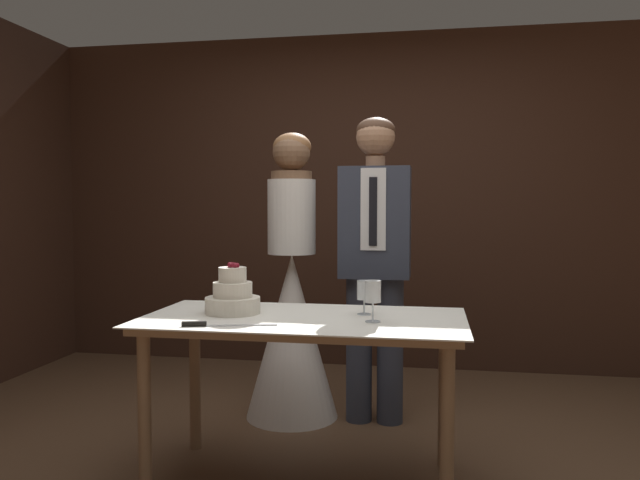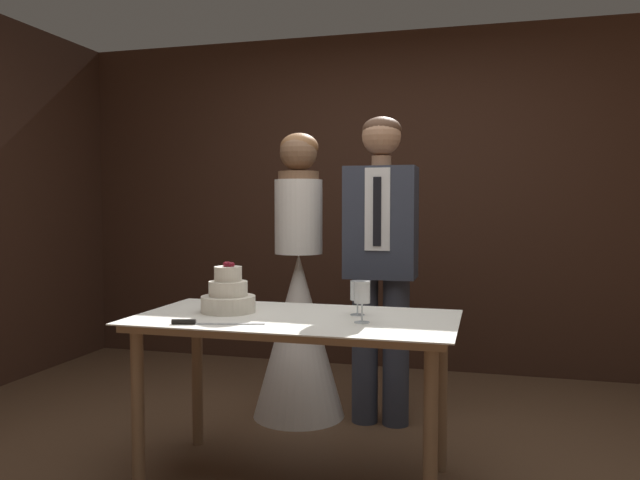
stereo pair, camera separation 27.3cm
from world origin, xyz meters
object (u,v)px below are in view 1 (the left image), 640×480
cake_table (303,337)px  tiered_cake (233,296)px  wine_glass_middle (373,293)px  groom (375,250)px  cake_knife (211,324)px  bride (292,312)px  wine_glass_near (364,292)px

cake_table → tiered_cake: bearing=174.1°
wine_glass_middle → groom: groom is taller
cake_knife → groom: size_ratio=0.22×
groom → cake_table: bearing=-106.1°
cake_knife → bride: bearing=70.9°
groom → bride: bearing=179.9°
cake_knife → wine_glass_middle: (0.65, 0.21, 0.12)m
cake_table → groom: (0.24, 0.84, 0.33)m
bride → cake_knife: bearing=-94.5°
tiered_cake → cake_knife: bearing=-88.6°
bride → cake_table: bearing=-73.9°
cake_table → bride: size_ratio=0.86×
cake_knife → wine_glass_middle: bearing=3.2°
cake_knife → wine_glass_middle: 0.69m
cake_table → wine_glass_near: size_ratio=9.15×
tiered_cake → groom: (0.58, 0.81, 0.16)m
wine_glass_middle → bride: size_ratio=0.11×
bride → wine_glass_middle: bearing=-58.5°
wine_glass_near → wine_glass_middle: 0.18m
tiered_cake → wine_glass_near: tiered_cake is taller
wine_glass_near → groom: 0.75m
cake_knife → groom: groom is taller
tiered_cake → wine_glass_middle: (0.66, -0.10, 0.05)m
tiered_cake → wine_glass_middle: size_ratio=1.42×
wine_glass_near → groom: bearing=91.4°
tiered_cake → bride: (0.10, 0.81, -0.21)m
cake_table → groom: size_ratio=0.82×
cake_table → wine_glass_near: (0.26, 0.10, 0.19)m
tiered_cake → wine_glass_middle: bearing=-9.1°
cake_knife → groom: 1.28m
wine_glass_middle → bride: bearing=121.5°
tiered_cake → bride: bearing=83.2°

